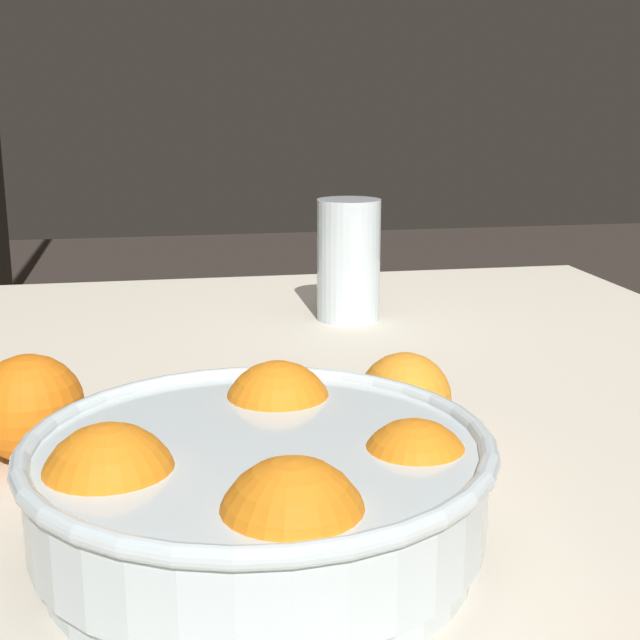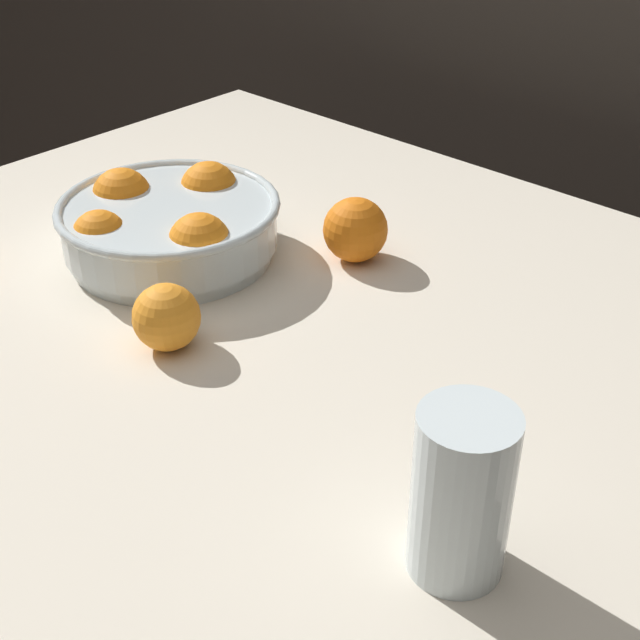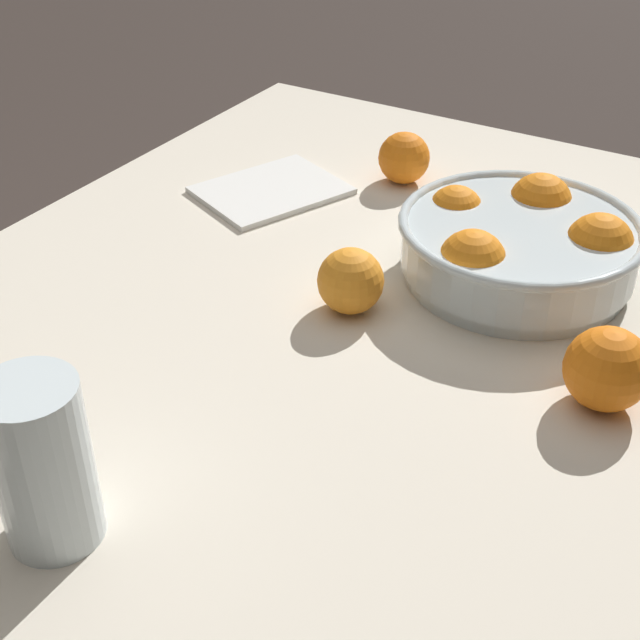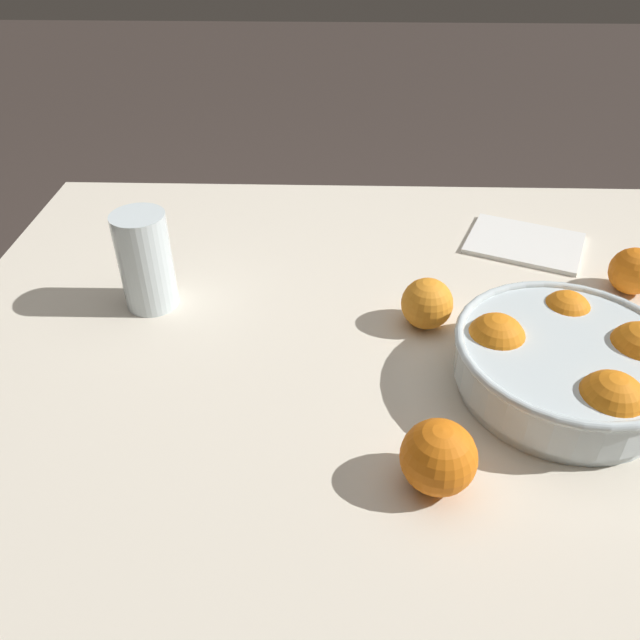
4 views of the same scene
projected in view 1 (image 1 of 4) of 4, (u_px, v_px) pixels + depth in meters
dining_table at (289, 494)px, 0.78m from camera, size 1.30×1.14×0.74m
fruit_bowl at (260, 487)px, 0.53m from camera, size 0.28×0.28×0.10m
juice_glass at (349, 264)px, 1.11m from camera, size 0.08×0.08×0.15m
orange_loose_near_bowl at (30, 408)px, 0.68m from camera, size 0.08×0.08×0.08m
orange_loose_front at (405, 399)px, 0.71m from camera, size 0.08×0.08×0.08m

